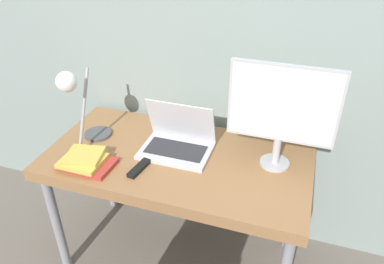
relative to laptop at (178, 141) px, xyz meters
name	(u,v)px	position (x,y,z in m)	size (l,w,h in m)	color
wall_back	(203,21)	(0.02, 0.35, 0.51)	(8.00, 0.05, 2.60)	gray
desk	(178,168)	(0.02, -0.06, -0.12)	(1.31, 0.67, 0.73)	#996B42
laptop	(178,141)	(0.00, 0.00, 0.00)	(0.35, 0.25, 0.25)	silver
monitor	(282,109)	(0.49, 0.04, 0.25)	(0.49, 0.14, 0.51)	#B7B7BC
desk_lamp	(77,98)	(-0.46, -0.14, 0.23)	(0.14, 0.29, 0.44)	#4C4C51
book_stack	(85,161)	(-0.37, -0.27, -0.02)	(0.26, 0.19, 0.06)	#B2382D
tv_remote	(139,168)	(-0.11, -0.22, -0.04)	(0.06, 0.15, 0.02)	black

